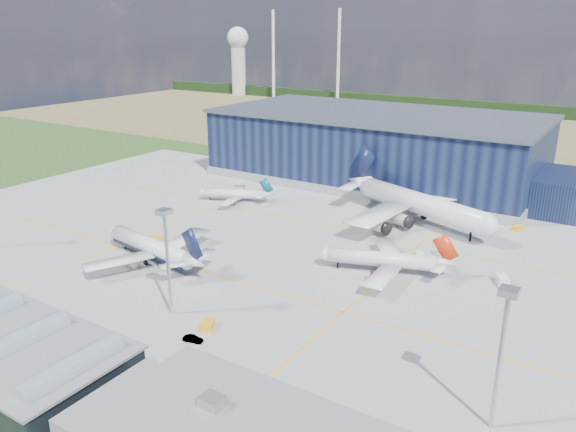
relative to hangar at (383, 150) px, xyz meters
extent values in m
plane|color=#2A4E1D|center=(-2.81, -94.80, -11.62)|extent=(600.00, 600.00, 0.00)
cube|color=gray|center=(-2.81, -84.80, -11.59)|extent=(220.00, 160.00, 0.06)
cube|color=#FFB60D|center=(-2.81, -104.80, -11.54)|extent=(180.00, 0.40, 0.02)
cube|color=#FFB60D|center=(-2.81, -59.80, -11.54)|extent=(180.00, 0.40, 0.02)
cube|color=#FFB60D|center=(-32.81, -84.80, -11.54)|extent=(0.40, 120.00, 0.02)
cube|color=#FFB60D|center=(37.19, -84.80, -11.54)|extent=(0.40, 120.00, 0.02)
cube|color=olive|center=(-2.81, 125.20, -11.62)|extent=(600.00, 220.00, 0.01)
cube|color=black|center=(-2.81, 205.20, -7.62)|extent=(600.00, 8.00, 8.00)
cylinder|color=white|center=(-182.81, 195.20, 23.38)|extent=(2.40, 2.40, 70.00)
cylinder|color=white|center=(-122.81, 195.20, 23.38)|extent=(2.40, 2.40, 70.00)
cylinder|color=silver|center=(-222.81, 200.20, 8.38)|extent=(12.00, 12.00, 40.00)
sphere|color=white|center=(-222.81, 200.20, 36.38)|extent=(18.00, 18.00, 18.00)
cube|color=black|center=(-2.81, 0.20, 0.88)|extent=(120.00, 60.00, 25.00)
cube|color=gray|center=(-2.81, 0.20, -10.02)|extent=(121.00, 61.00, 3.20)
cube|color=#484E5C|center=(-2.81, 0.20, 13.88)|extent=(122.00, 62.00, 1.20)
cube|color=black|center=(52.19, -143.60, -5.12)|extent=(44.00, 0.40, 1.40)
cube|color=#A0A09C|center=(42.19, -152.80, -1.52)|extent=(3.20, 2.60, 1.60)
cube|color=slate|center=(27.19, -154.80, -8.62)|extent=(10.00, 18.00, 6.00)
cylinder|color=#8398A2|center=(1.19, -154.80, -5.22)|extent=(4.40, 18.00, 4.40)
cylinder|color=#8398A2|center=(15.19, -154.80, -5.22)|extent=(4.40, 18.00, 4.40)
cylinder|color=#B4B6BB|center=(7.19, -124.80, -0.62)|extent=(0.70, 0.70, 22.00)
cube|color=#B4B6BB|center=(7.19, -124.80, 10.88)|extent=(2.60, 2.60, 1.00)
cylinder|color=#B4B6BB|center=(72.19, -124.80, -0.62)|extent=(0.70, 0.70, 22.00)
cube|color=#B4B6BB|center=(72.19, -124.80, 10.88)|extent=(2.60, 2.60, 1.00)
cube|color=#F5A615|center=(17.52, -125.44, -10.84)|extent=(3.72, 4.37, 1.56)
cube|color=#F5A615|center=(-26.59, -95.53, -10.98)|extent=(3.31, 3.54, 1.28)
cube|color=white|center=(26.93, -139.69, -10.46)|extent=(5.68, 3.47, 2.31)
cube|color=white|center=(40.25, -67.50, -10.98)|extent=(2.97, 3.47, 1.27)
cube|color=white|center=(62.26, -73.27, -10.53)|extent=(3.99, 5.23, 2.18)
cube|color=#F5A615|center=(57.38, -32.80, -10.90)|extent=(2.76, 3.65, 1.42)
cube|color=white|center=(32.18, -140.80, -10.44)|extent=(5.37, 3.64, 2.35)
imported|color=#99999E|center=(36.34, -142.80, -11.09)|extent=(3.30, 2.38, 1.04)
imported|color=#99999E|center=(18.43, -130.75, -10.97)|extent=(4.14, 2.23, 1.29)
camera|label=1|loc=(84.08, -199.75, 45.39)|focal=35.00mm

